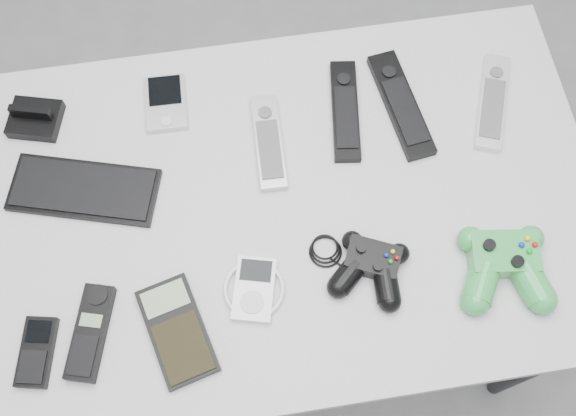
{
  "coord_description": "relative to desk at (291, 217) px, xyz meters",
  "views": [
    {
      "loc": [
        -0.17,
        -0.41,
        1.8
      ],
      "look_at": [
        -0.1,
        0.01,
        0.74
      ],
      "focal_mm": 42.0,
      "sensor_mm": 36.0,
      "label": 1
    }
  ],
  "objects": [
    {
      "name": "floor",
      "position": [
        0.09,
        -0.03,
        -0.66
      ],
      "size": [
        3.5,
        3.5,
        0.0
      ],
      "primitive_type": "plane",
      "color": "slate",
      "rests_on": "ground"
    },
    {
      "name": "desk",
      "position": [
        0.0,
        0.0,
        0.0
      ],
      "size": [
        1.08,
        0.69,
        0.72
      ],
      "color": "#A0A0A2",
      "rests_on": "floor"
    },
    {
      "name": "pda_keyboard",
      "position": [
        -0.35,
        0.08,
        0.07
      ],
      "size": [
        0.27,
        0.17,
        0.02
      ],
      "primitive_type": "cube",
      "rotation": [
        0.0,
        0.0,
        -0.28
      ],
      "color": "black",
      "rests_on": "desk"
    },
    {
      "name": "dock_bracket",
      "position": [
        -0.43,
        0.23,
        0.09
      ],
      "size": [
        0.11,
        0.1,
        0.05
      ],
      "primitive_type": "cube",
      "rotation": [
        0.0,
        0.0,
        -0.27
      ],
      "color": "black",
      "rests_on": "desk"
    },
    {
      "name": "pda",
      "position": [
        -0.2,
        0.23,
        0.07
      ],
      "size": [
        0.08,
        0.12,
        0.02
      ],
      "primitive_type": "cube",
      "rotation": [
        0.0,
        0.0,
        -0.03
      ],
      "color": "#B4B3BB",
      "rests_on": "desk"
    },
    {
      "name": "remote_silver_a",
      "position": [
        -0.02,
        0.12,
        0.07
      ],
      "size": [
        0.05,
        0.19,
        0.02
      ],
      "primitive_type": "cube",
      "rotation": [
        0.0,
        0.0,
        -0.03
      ],
      "color": "#B4B3BB",
      "rests_on": "desk"
    },
    {
      "name": "remote_black_a",
      "position": [
        0.13,
        0.16,
        0.07
      ],
      "size": [
        0.07,
        0.21,
        0.02
      ],
      "primitive_type": "cube",
      "rotation": [
        0.0,
        0.0,
        -0.14
      ],
      "color": "black",
      "rests_on": "desk"
    },
    {
      "name": "remote_black_b",
      "position": [
        0.23,
        0.16,
        0.07
      ],
      "size": [
        0.08,
        0.23,
        0.02
      ],
      "primitive_type": "cube",
      "rotation": [
        0.0,
        0.0,
        0.14
      ],
      "color": "black",
      "rests_on": "desk"
    },
    {
      "name": "remote_silver_b",
      "position": [
        0.4,
        0.14,
        0.07
      ],
      "size": [
        0.11,
        0.2,
        0.02
      ],
      "primitive_type": "cube",
      "rotation": [
        0.0,
        0.0,
        -0.36
      ],
      "color": "silver",
      "rests_on": "desk"
    },
    {
      "name": "mobile_phone",
      "position": [
        -0.44,
        -0.19,
        0.07
      ],
      "size": [
        0.07,
        0.12,
        0.02
      ],
      "primitive_type": "cube",
      "rotation": [
        0.0,
        0.0,
        -0.2
      ],
      "color": "black",
      "rests_on": "desk"
    },
    {
      "name": "cordless_handset",
      "position": [
        -0.35,
        -0.18,
        0.07
      ],
      "size": [
        0.09,
        0.16,
        0.02
      ],
      "primitive_type": "cube",
      "rotation": [
        0.0,
        0.0,
        -0.28
      ],
      "color": "black",
      "rests_on": "desk"
    },
    {
      "name": "calculator",
      "position": [
        -0.21,
        -0.19,
        0.07
      ],
      "size": [
        0.13,
        0.19,
        0.02
      ],
      "primitive_type": "cube",
      "rotation": [
        0.0,
        0.0,
        0.25
      ],
      "color": "black",
      "rests_on": "desk"
    },
    {
      "name": "mp3_player",
      "position": [
        -0.08,
        -0.14,
        0.07
      ],
      "size": [
        0.12,
        0.13,
        0.02
      ],
      "primitive_type": "cube",
      "rotation": [
        0.0,
        0.0,
        -0.25
      ],
      "color": "white",
      "rests_on": "desk"
    },
    {
      "name": "controller_black",
      "position": [
        0.11,
        -0.14,
        0.08
      ],
      "size": [
        0.24,
        0.21,
        0.04
      ],
      "primitive_type": null,
      "rotation": [
        0.0,
        0.0,
        -0.43
      ],
      "color": "black",
      "rests_on": "desk"
    },
    {
      "name": "controller_green",
      "position": [
        0.33,
        -0.17,
        0.09
      ],
      "size": [
        0.17,
        0.18,
        0.05
      ],
      "primitive_type": null,
      "rotation": [
        0.0,
        0.0,
        -0.14
      ],
      "color": "green",
      "rests_on": "desk"
    }
  ]
}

